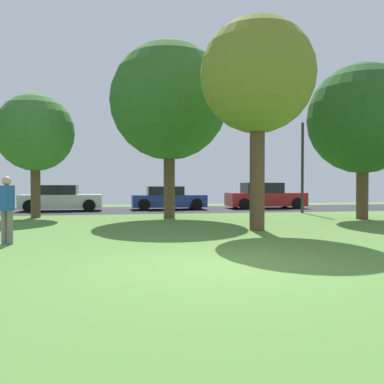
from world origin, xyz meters
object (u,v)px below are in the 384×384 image
parked_car_white (61,199)px  parked_car_blue (168,199)px  parked_car_red (265,197)px  oak_tree_center (257,77)px  street_lamp_post (302,168)px  birch_tree_lone (169,101)px  oak_tree_right (363,119)px  maple_tree_far (35,133)px  person_thrower (7,207)px

parked_car_white → parked_car_blue: 5.80m
parked_car_red → parked_car_white: bearing=-178.7°
oak_tree_center → street_lamp_post: bearing=55.1°
oak_tree_center → street_lamp_post: 8.75m
birch_tree_lone → parked_car_white: 8.62m
oak_tree_center → parked_car_white: oak_tree_center is taller
oak_tree_right → oak_tree_center: bearing=-151.4°
maple_tree_far → parked_car_blue: bearing=35.6°
parked_car_red → oak_tree_center: bearing=-111.7°
oak_tree_right → street_lamp_post: 4.31m
birch_tree_lone → oak_tree_right: bearing=-15.4°
person_thrower → parked_car_blue: person_thrower is taller
oak_tree_center → parked_car_blue: oak_tree_center is taller
parked_car_red → street_lamp_post: 4.33m
maple_tree_far → oak_tree_center: bearing=-39.1°
parked_car_red → street_lamp_post: street_lamp_post is taller
birch_tree_lone → parked_car_white: bearing=133.7°
maple_tree_far → street_lamp_post: (12.55, 0.55, -1.38)m
oak_tree_center → birch_tree_lone: bearing=112.0°
parked_car_blue → person_thrower: bearing=-113.5°
birch_tree_lone → street_lamp_post: 7.60m
birch_tree_lone → oak_tree_center: (2.11, -5.21, -0.18)m
parked_car_white → street_lamp_post: street_lamp_post is taller
oak_tree_right → oak_tree_center: oak_tree_center is taller
street_lamp_post → maple_tree_far: bearing=-177.5°
oak_tree_right → street_lamp_post: size_ratio=1.42×
oak_tree_right → parked_car_white: bearing=149.7°
street_lamp_post → parked_car_blue: bearing=147.6°
oak_tree_right → oak_tree_center: size_ratio=0.96×
maple_tree_far → person_thrower: maple_tree_far is taller
birch_tree_lone → parked_car_red: birch_tree_lone is taller
oak_tree_right → street_lamp_post: oak_tree_right is taller
oak_tree_center → parked_car_red: oak_tree_center is taller
person_thrower → parked_car_blue: bearing=179.7°
parked_car_white → parked_car_blue: bearing=2.3°
maple_tree_far → parked_car_blue: (6.30, 4.51, -3.03)m
oak_tree_right → birch_tree_lone: 8.07m
oak_tree_right → birch_tree_lone: birch_tree_lone is taller
maple_tree_far → parked_car_red: (12.08, 4.56, -2.94)m
parked_car_white → oak_tree_center: bearing=-55.6°
maple_tree_far → oak_tree_right: bearing=-13.6°
birch_tree_lone → parked_car_blue: 7.15m
parked_car_white → person_thrower: bearing=-88.6°
oak_tree_right → parked_car_white: size_ratio=1.51×
maple_tree_far → person_thrower: (0.81, -8.08, -2.73)m
oak_tree_right → oak_tree_center: 6.45m
parked_car_white → maple_tree_far: bearing=-96.7°
oak_tree_right → person_thrower: size_ratio=3.88×
oak_tree_center → person_thrower: bearing=-165.7°
parked_car_blue → maple_tree_far: bearing=-144.4°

